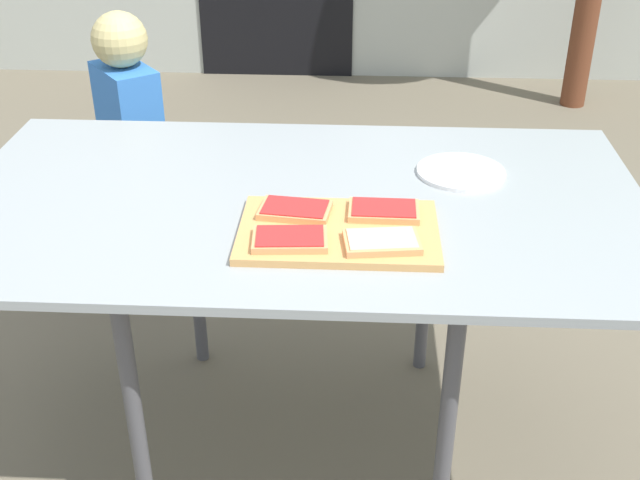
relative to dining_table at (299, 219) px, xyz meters
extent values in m
plane|color=#6B624F|center=(0.00, 0.00, -0.68)|extent=(16.00, 16.00, 0.00)
cube|color=#939A9D|center=(0.00, 0.00, 0.04)|extent=(1.57, 0.89, 0.02)
cylinder|color=#4C4C51|center=(-0.33, -0.33, -0.32)|extent=(0.04, 0.04, 0.71)
cylinder|color=#4C4C51|center=(0.33, -0.33, -0.32)|extent=(0.04, 0.04, 0.71)
cylinder|color=#4C4C51|center=(-0.33, 0.33, -0.32)|extent=(0.04, 0.04, 0.71)
cylinder|color=#4C4C51|center=(0.33, 0.33, -0.32)|extent=(0.04, 0.04, 0.71)
cube|color=tan|center=(0.09, -0.17, 0.06)|extent=(0.41, 0.27, 0.02)
cube|color=#EA995F|center=(0.00, -0.23, 0.08)|extent=(0.16, 0.11, 0.01)
cube|color=red|center=(0.00, -0.23, 0.09)|extent=(0.14, 0.09, 0.00)
cube|color=#EA995F|center=(0.18, -0.23, 0.08)|extent=(0.16, 0.11, 0.01)
cube|color=beige|center=(0.18, -0.23, 0.09)|extent=(0.14, 0.10, 0.00)
cube|color=#EA995F|center=(0.00, -0.11, 0.08)|extent=(0.16, 0.11, 0.01)
cube|color=red|center=(0.00, -0.11, 0.09)|extent=(0.14, 0.10, 0.00)
cube|color=#EA995F|center=(0.19, -0.10, 0.08)|extent=(0.15, 0.10, 0.01)
cube|color=red|center=(0.19, -0.10, 0.09)|extent=(0.14, 0.09, 0.00)
cylinder|color=white|center=(0.38, 0.15, 0.06)|extent=(0.21, 0.21, 0.01)
cylinder|color=#353347|center=(-0.65, 0.84, -0.46)|extent=(0.09, 0.09, 0.42)
cylinder|color=#353347|center=(-0.57, 0.73, -0.46)|extent=(0.09, 0.09, 0.42)
cube|color=blue|center=(-0.61, 0.78, -0.08)|extent=(0.26, 0.28, 0.35)
sphere|color=#CAB977|center=(-0.61, 0.78, 0.19)|extent=(0.17, 0.17, 0.17)
camera|label=1|loc=(0.13, -1.61, 0.87)|focal=44.91mm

